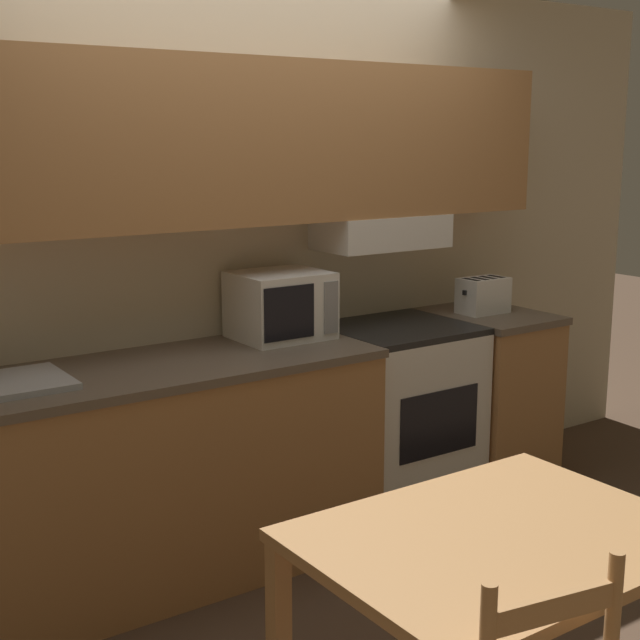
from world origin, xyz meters
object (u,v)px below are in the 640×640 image
microwave (280,305)px  sink_basin (0,384)px  toaster (483,295)px  dining_table (498,566)px  stove_range (397,417)px

microwave → sink_basin: size_ratio=0.84×
toaster → dining_table: bearing=-133.4°
stove_range → toaster: 0.79m
stove_range → toaster: toaster is taller
stove_range → dining_table: stove_range is taller
sink_basin → dining_table: 1.88m
toaster → dining_table: size_ratio=0.25×
stove_range → microwave: 0.87m
stove_range → dining_table: 1.91m
microwave → sink_basin: microwave is taller
dining_table → microwave: bearing=77.9°
microwave → dining_table: size_ratio=0.38×
microwave → dining_table: 1.82m
dining_table → stove_range: bearing=59.1°
microwave → dining_table: bearing=-102.1°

